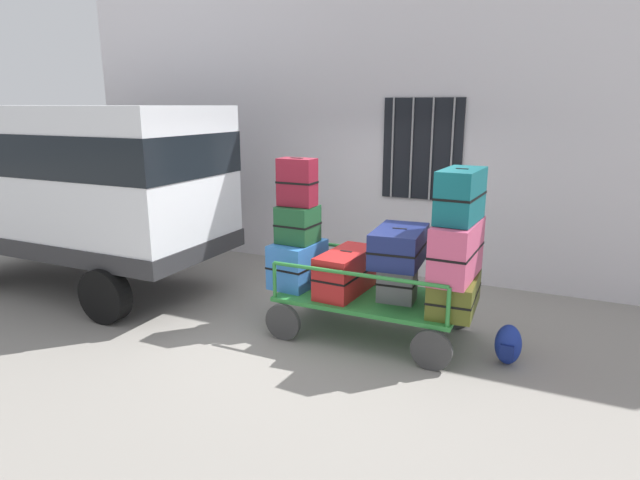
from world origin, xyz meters
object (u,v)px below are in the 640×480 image
object	(u,v)px
suitcase_midright_bottom	(454,293)
suitcase_midright_top	(461,195)
suitcase_left_middle	(298,224)
suitcase_midright_middle	(457,250)
suitcase_midleft_bottom	(346,272)
backpack	(508,345)
suitcase_center_bottom	(397,282)
suitcase_center_middle	(399,246)
suitcase_left_top	(297,182)
van	(74,177)
luggage_cart	(371,303)
suitcase_left_bottom	(298,264)

from	to	relation	value
suitcase_midright_bottom	suitcase_midright_top	size ratio (longest dim) A/B	1.19
suitcase_left_middle	suitcase_midright_middle	world-z (taller)	suitcase_left_middle
suitcase_midright_top	suitcase_left_middle	bearing A→B (deg)	179.43
suitcase_midleft_bottom	backpack	bearing A→B (deg)	-3.19
suitcase_center_bottom	suitcase_center_middle	size ratio (longest dim) A/B	0.49
suitcase_left_top	suitcase_center_middle	size ratio (longest dim) A/B	0.63
van	suitcase_center_middle	distance (m)	4.88
suitcase_left_middle	suitcase_midright_bottom	distance (m)	2.00
suitcase_midright_bottom	backpack	size ratio (longest dim) A/B	2.11
suitcase_center_bottom	suitcase_midright_bottom	bearing A→B (deg)	2.03
luggage_cart	suitcase_center_middle	bearing A→B (deg)	-1.62
van	backpack	world-z (taller)	van
suitcase_midright_top	backpack	world-z (taller)	suitcase_midright_top
luggage_cart	suitcase_midright_bottom	bearing A→B (deg)	-0.68
suitcase_left_bottom	suitcase_midleft_bottom	xyz separation A→B (m)	(0.64, 0.00, -0.02)
suitcase_center_bottom	suitcase_center_middle	xyz separation A→B (m)	(0.00, 0.03, 0.42)
suitcase_left_bottom	suitcase_center_bottom	bearing A→B (deg)	-1.29
suitcase_left_bottom	suitcase_midleft_bottom	distance (m)	0.64
luggage_cart	suitcase_left_middle	world-z (taller)	suitcase_left_middle
van	suitcase_midright_bottom	world-z (taller)	van
suitcase_center_bottom	suitcase_midright_bottom	xyz separation A→B (m)	(0.64, 0.02, -0.04)
luggage_cart	suitcase_midright_top	distance (m)	1.65
suitcase_midright_middle	suitcase_center_middle	bearing A→B (deg)	177.22
van	backpack	xyz separation A→B (m)	(6.10, 0.01, -1.41)
van	suitcase_left_top	xyz separation A→B (m)	(3.58, 0.12, 0.13)
van	suitcase_center_bottom	bearing A→B (deg)	1.05
suitcase_midleft_bottom	suitcase_midright_top	bearing A→B (deg)	-0.59
suitcase_midright_bottom	suitcase_midright_middle	world-z (taller)	suitcase_midright_middle
van	luggage_cart	bearing A→B (deg)	1.55
suitcase_left_middle	suitcase_center_bottom	bearing A→B (deg)	-1.62
suitcase_left_middle	suitcase_midleft_bottom	world-z (taller)	suitcase_left_middle
suitcase_midright_bottom	suitcase_left_top	bearing A→B (deg)	179.73
luggage_cart	suitcase_midright_bottom	xyz separation A→B (m)	(0.96, -0.01, 0.28)
suitcase_left_bottom	backpack	size ratio (longest dim) A/B	1.72
suitcase_center_bottom	backpack	xyz separation A→B (m)	(1.24, -0.07, -0.48)
suitcase_midright_bottom	suitcase_midright_middle	bearing A→B (deg)	-90.00
suitcase_midleft_bottom	suitcase_center_bottom	world-z (taller)	suitcase_midleft_bottom
suitcase_left_top	van	bearing A→B (deg)	-178.07
suitcase_left_bottom	suitcase_center_bottom	size ratio (longest dim) A/B	1.71
van	suitcase_midleft_bottom	bearing A→B (deg)	1.62
van	backpack	size ratio (longest dim) A/B	10.23
van	suitcase_midright_bottom	bearing A→B (deg)	1.16
suitcase_center_middle	backpack	bearing A→B (deg)	-4.58
luggage_cart	suitcase_left_middle	bearing A→B (deg)	179.87
suitcase_midright_top	suitcase_midright_bottom	bearing A→B (deg)	90.00
luggage_cart	suitcase_midright_top	world-z (taller)	suitcase_midright_top
suitcase_left_middle	suitcase_midright_top	bearing A→B (deg)	-0.57
van	suitcase_left_middle	size ratio (longest dim) A/B	9.84
van	suitcase_left_middle	distance (m)	3.60
suitcase_midleft_bottom	suitcase_midright_middle	bearing A→B (deg)	-1.63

